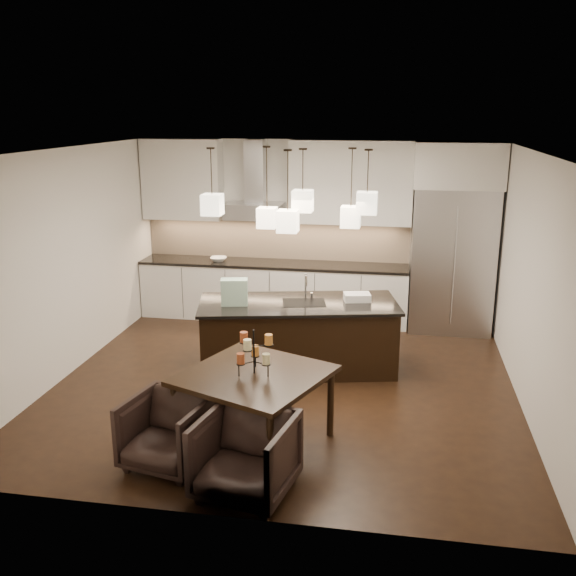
% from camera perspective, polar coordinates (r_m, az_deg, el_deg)
% --- Properties ---
extents(floor, '(5.50, 5.50, 0.02)m').
position_cam_1_polar(floor, '(7.99, -0.25, -8.42)').
color(floor, black).
rests_on(floor, ground).
extents(ceiling, '(5.50, 5.50, 0.02)m').
position_cam_1_polar(ceiling, '(7.31, -0.27, 12.20)').
color(ceiling, white).
rests_on(ceiling, wall_back).
extents(wall_back, '(5.50, 0.02, 2.80)m').
position_cam_1_polar(wall_back, '(10.19, 2.47, 5.19)').
color(wall_back, silver).
rests_on(wall_back, ground).
extents(wall_front, '(5.50, 0.02, 2.80)m').
position_cam_1_polar(wall_front, '(4.96, -5.88, -6.33)').
color(wall_front, silver).
rests_on(wall_front, ground).
extents(wall_left, '(0.02, 5.50, 2.80)m').
position_cam_1_polar(wall_left, '(8.45, -19.04, 2.14)').
color(wall_left, silver).
rests_on(wall_left, ground).
extents(wall_right, '(0.02, 5.50, 2.80)m').
position_cam_1_polar(wall_right, '(7.56, 20.80, 0.46)').
color(wall_right, silver).
rests_on(wall_right, ground).
extents(refrigerator, '(1.20, 0.72, 2.15)m').
position_cam_1_polar(refrigerator, '(9.84, 14.38, 2.39)').
color(refrigerator, '#B7B7BA').
rests_on(refrigerator, floor).
extents(fridge_panel, '(1.26, 0.72, 0.65)m').
position_cam_1_polar(fridge_panel, '(9.63, 14.95, 10.53)').
color(fridge_panel, silver).
rests_on(fridge_panel, refrigerator).
extents(lower_cabinets, '(4.21, 0.62, 0.88)m').
position_cam_1_polar(lower_cabinets, '(10.19, -1.32, -0.35)').
color(lower_cabinets, silver).
rests_on(lower_cabinets, floor).
extents(countertop, '(4.21, 0.66, 0.04)m').
position_cam_1_polar(countertop, '(10.08, -1.34, 2.17)').
color(countertop, black).
rests_on(countertop, lower_cabinets).
extents(backsplash, '(4.21, 0.02, 0.63)m').
position_cam_1_polar(backsplash, '(10.29, -1.03, 4.37)').
color(backsplash, '#C0A88E').
rests_on(backsplash, countertop).
extents(upper_cab_left, '(1.25, 0.35, 1.25)m').
position_cam_1_polar(upper_cab_left, '(10.38, -9.37, 9.51)').
color(upper_cab_left, silver).
rests_on(upper_cab_left, wall_back).
extents(upper_cab_right, '(1.85, 0.35, 1.25)m').
position_cam_1_polar(upper_cab_right, '(9.84, 5.61, 9.31)').
color(upper_cab_right, silver).
rests_on(upper_cab_right, wall_back).
extents(hood_canopy, '(0.90, 0.52, 0.24)m').
position_cam_1_polar(hood_canopy, '(10.03, -3.00, 6.86)').
color(hood_canopy, '#B7B7BA').
rests_on(hood_canopy, wall_back).
extents(hood_chimney, '(0.30, 0.28, 0.96)m').
position_cam_1_polar(hood_chimney, '(10.06, -2.91, 10.34)').
color(hood_chimney, '#B7B7BA').
rests_on(hood_chimney, hood_canopy).
extents(fruit_bowl, '(0.30, 0.30, 0.06)m').
position_cam_1_polar(fruit_bowl, '(10.22, -6.20, 2.57)').
color(fruit_bowl, silver).
rests_on(fruit_bowl, countertop).
extents(island_body, '(2.57, 1.46, 0.85)m').
position_cam_1_polar(island_body, '(8.24, 0.91, -4.38)').
color(island_body, black).
rests_on(island_body, floor).
extents(island_top, '(2.66, 1.56, 0.04)m').
position_cam_1_polar(island_top, '(8.10, 0.92, -1.42)').
color(island_top, black).
rests_on(island_top, island_body).
extents(faucet, '(0.14, 0.25, 0.37)m').
position_cam_1_polar(faucet, '(8.14, 1.57, 0.15)').
color(faucet, silver).
rests_on(faucet, island_top).
extents(tote_bag, '(0.36, 0.24, 0.33)m').
position_cam_1_polar(tote_bag, '(7.99, -4.78, -0.35)').
color(tote_bag, '#25683E').
rests_on(tote_bag, island_top).
extents(food_container, '(0.37, 0.30, 0.10)m').
position_cam_1_polar(food_container, '(8.20, 6.16, -0.80)').
color(food_container, silver).
rests_on(food_container, island_top).
extents(dining_table, '(1.65, 1.65, 0.76)m').
position_cam_1_polar(dining_table, '(6.48, -2.97, -10.66)').
color(dining_table, black).
rests_on(dining_table, floor).
extents(candelabra, '(0.48, 0.48, 0.45)m').
position_cam_1_polar(candelabra, '(6.23, -3.05, -5.68)').
color(candelabra, black).
rests_on(candelabra, dining_table).
extents(candle_a, '(0.10, 0.10, 0.10)m').
position_cam_1_polar(candle_a, '(6.17, -1.96, -6.31)').
color(candle_a, '#F4EAA5').
rests_on(candle_a, candelabra).
extents(candle_b, '(0.10, 0.10, 0.10)m').
position_cam_1_polar(candle_b, '(6.38, -2.94, -5.58)').
color(candle_b, '#C97D30').
rests_on(candle_b, candelabra).
extents(candle_c, '(0.10, 0.10, 0.10)m').
position_cam_1_polar(candle_c, '(6.20, -4.23, -6.26)').
color(candle_c, '#9F4622').
rests_on(candle_c, candelabra).
extents(candle_d, '(0.10, 0.10, 0.10)m').
position_cam_1_polar(candle_d, '(6.20, -1.73, -4.60)').
color(candle_d, '#C97D30').
rests_on(candle_d, candelabra).
extents(candle_e, '(0.10, 0.10, 0.10)m').
position_cam_1_polar(candle_e, '(6.28, -3.94, -4.37)').
color(candle_e, '#9F4622').
rests_on(candle_e, candelabra).
extents(candle_f, '(0.10, 0.10, 0.10)m').
position_cam_1_polar(candle_f, '(6.08, -3.62, -5.05)').
color(candle_f, '#F4EAA5').
rests_on(candle_f, candelabra).
extents(armchair_left, '(0.87, 0.88, 0.68)m').
position_cam_1_polar(armchair_left, '(6.24, -10.65, -12.45)').
color(armchair_left, black).
rests_on(armchair_left, floor).
extents(armchair_right, '(0.92, 0.94, 0.73)m').
position_cam_1_polar(armchair_right, '(5.72, -3.81, -14.70)').
color(armchair_right, black).
rests_on(armchair_right, floor).
extents(pendant_a, '(0.24, 0.24, 0.26)m').
position_cam_1_polar(pendant_a, '(8.03, -6.74, 7.37)').
color(pendant_a, beige).
rests_on(pendant_a, ceiling).
extents(pendant_b, '(0.24, 0.24, 0.26)m').
position_cam_1_polar(pendant_b, '(8.32, -1.87, 6.27)').
color(pendant_b, beige).
rests_on(pendant_b, ceiling).
extents(pendant_c, '(0.24, 0.24, 0.26)m').
position_cam_1_polar(pendant_c, '(7.82, 1.31, 7.74)').
color(pendant_c, beige).
rests_on(pendant_c, ceiling).
extents(pendant_d, '(0.24, 0.24, 0.26)m').
position_cam_1_polar(pendant_d, '(8.03, 5.59, 6.31)').
color(pendant_d, beige).
rests_on(pendant_d, ceiling).
extents(pendant_e, '(0.24, 0.24, 0.26)m').
position_cam_1_polar(pendant_e, '(7.73, 7.03, 7.50)').
color(pendant_e, beige).
rests_on(pendant_e, ceiling).
extents(pendant_f, '(0.24, 0.24, 0.26)m').
position_cam_1_polar(pendant_f, '(7.63, -0.01, 5.96)').
color(pendant_f, beige).
rests_on(pendant_f, ceiling).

